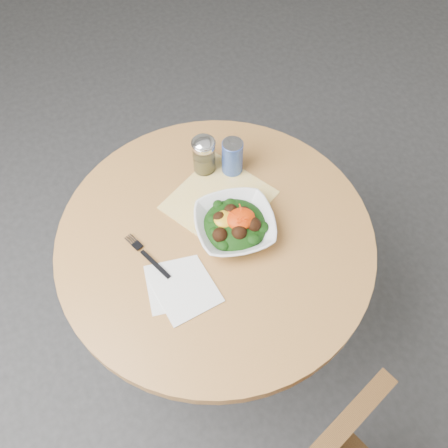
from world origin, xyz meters
name	(u,v)px	position (x,y,z in m)	size (l,w,h in m)	color
ground	(218,332)	(0.00, 0.00, 0.00)	(6.00, 6.00, 0.00)	#2B2B2D
table	(216,269)	(0.00, 0.00, 0.55)	(0.90, 0.90, 0.75)	black
cloth_napkin	(219,200)	(0.06, 0.11, 0.75)	(0.27, 0.25, 0.00)	#DC9A0B
paper_napkins	(181,288)	(-0.15, -0.11, 0.75)	(0.19, 0.20, 0.00)	silver
salad_bowl	(235,225)	(0.06, 0.00, 0.78)	(0.26, 0.26, 0.08)	silver
fork	(146,255)	(-0.20, 0.02, 0.76)	(0.08, 0.18, 0.00)	black
spice_shaker	(204,155)	(0.07, 0.24, 0.81)	(0.07, 0.07, 0.13)	silver
beverage_can	(232,157)	(0.14, 0.20, 0.81)	(0.06, 0.06, 0.12)	navy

